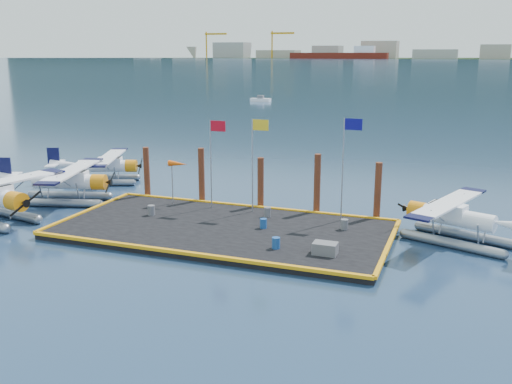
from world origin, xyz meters
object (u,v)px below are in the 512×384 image
Objects in this scene: drum_1 at (276,243)px; piling_1 at (202,177)px; drum_2 at (263,223)px; drum_5 at (268,212)px; seaplane_d at (453,220)px; windsock at (178,165)px; seaplane_b at (68,184)px; piling_2 at (261,185)px; flagpole_red at (213,150)px; flagpole_blue at (346,154)px; piling_3 at (317,186)px; piling_4 at (378,193)px; flagpole_yellow at (255,151)px; drum_4 at (344,224)px; seaplane_c at (106,168)px; drum_0 at (151,210)px; piling_0 at (147,174)px; crate at (325,248)px.

piling_1 reaches higher than drum_1.
drum_2 is 2.41m from drum_5.
seaplane_d is 18.37m from windsock.
seaplane_b is 14.28m from piling_2.
flagpole_blue is (8.99, -0.00, 0.29)m from flagpole_red.
drum_2 is at bearing -113.52° from piling_3.
piling_3 is 1.07× the size of piling_4.
seaplane_d is 2.81× the size of windsock.
piling_2 is (5.53, 1.60, -1.33)m from windsock.
piling_2 reaches higher than seaplane_d.
piling_2 reaches higher than drum_2.
flagpole_yellow is (-1.71, 3.20, 3.82)m from drum_2.
flagpole_blue is at bearing 77.39° from seaplane_b.
drum_4 is at bearing 59.04° from drum_1.
drum_0 is (9.28, -8.40, -0.60)m from seaplane_c.
flagpole_blue is 1.55× the size of piling_1.
drum_5 is 0.15× the size of piling_1.
seaplane_d is 11.40m from drum_5.
flagpole_yellow reaches higher than seaplane_b.
piling_4 is (4.00, 0.00, -0.15)m from piling_3.
drum_4 is (21.80, -7.09, -0.61)m from seaplane_c.
piling_4 reaches higher than seaplane_d.
flagpole_yellow reaches higher than piling_4.
drum_5 is at bearing 170.06° from drum_4.
piling_0 reaches higher than drum_0.
windsock is (-5.73, 0.00, -1.28)m from flagpole_yellow.
piling_2 is (9.00, 0.00, -0.10)m from piling_0.
drum_1 is 0.10× the size of flagpole_blue.
flagpole_yellow reaches higher than piling_0.
drum_1 is at bearing 37.14° from seaplane_c.
seaplane_d reaches higher than seaplane_c.
flagpole_yellow is at bearing 180.00° from flagpole_blue.
drum_4 is 0.17× the size of piling_2.
piling_2 is at bearing 111.72° from drum_2.
drum_5 is (16.58, -6.18, -0.61)m from seaplane_c.
piling_3 is at bearing 0.00° from piling_1.
drum_1 is 1.05× the size of drum_2.
piling_3 is at bearing 127.53° from drum_4.
drum_0 reaches higher than drum_2.
drum_0 is 0.16× the size of piling_0.
piling_4 is (1.49, 7.99, 1.28)m from crate.
seaplane_b is 14.78× the size of drum_4.
piling_0 is at bearing 156.26° from drum_2.
seaplane_c is 11.38m from piling_1.
piling_1 is 4.50m from piling_2.
drum_2 is at bearing -0.92° from drum_0.
piling_3 is (8.50, 0.00, 0.05)m from piling_1.
drum_2 is 0.94× the size of drum_4.
windsock reaches higher than seaplane_c.
seaplane_d is 2.19× the size of piling_4.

